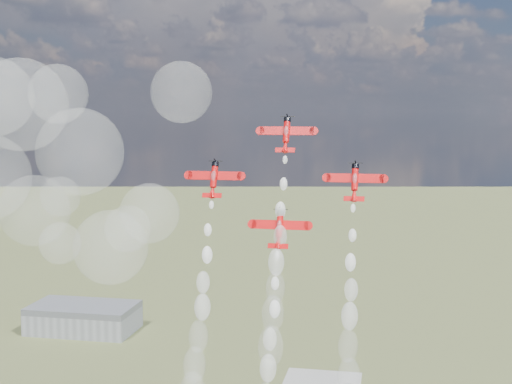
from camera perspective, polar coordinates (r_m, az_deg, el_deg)
The scene contains 9 objects.
hangar at distance 358.68m, azimuth -13.64°, elevation -9.75°, with size 50.00×28.00×13.00m.
plane_lead at distance 158.81m, azimuth 2.44°, elevation 4.69°, with size 12.14×5.84×8.15m.
plane_left at distance 158.24m, azimuth -3.39°, elevation 1.08°, with size 12.14×5.84×8.15m.
plane_right at distance 153.36m, azimuth 7.91°, elevation 0.85°, with size 12.14×5.84×8.15m.
plane_slot at distance 151.97m, azimuth 1.88°, elevation -2.91°, with size 12.14×5.84×8.15m.
smoke_trail_lead at distance 148.92m, azimuth 1.43°, elevation -9.05°, with size 5.10×19.27×40.16m.
smoke_trail_left at distance 150.79m, azimuth -4.79°, elevation -12.71°, with size 5.10×19.25×39.51m.
smoke_trail_right at distance 145.62m, azimuth 7.44°, elevation -13.47°, with size 5.11×19.68×39.44m.
drifted_smoke_cloud at distance 176.67m, azimuth -15.86°, elevation 2.33°, with size 67.95×39.43×52.50m.
Camera 1 is at (27.29, -131.63, 105.72)m, focal length 50.00 mm.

